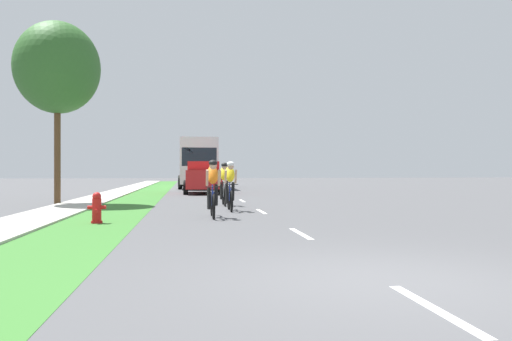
# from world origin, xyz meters

# --- Properties ---
(ground_plane) EXTENTS (120.00, 120.00, 0.00)m
(ground_plane) POSITION_xyz_m (0.00, 20.00, 0.00)
(ground_plane) COLOR #4C4C4F
(grass_verge) EXTENTS (2.01, 70.00, 0.01)m
(grass_verge) POSITION_xyz_m (-4.50, 20.00, 0.00)
(grass_verge) COLOR #38722D
(grass_verge) RESTS_ON ground_plane
(sidewalk_concrete) EXTENTS (1.66, 70.00, 0.10)m
(sidewalk_concrete) POSITION_xyz_m (-6.34, 20.00, 0.00)
(sidewalk_concrete) COLOR #B2ADA3
(sidewalk_concrete) RESTS_ON ground_plane
(lane_markings_center) EXTENTS (0.12, 52.20, 0.01)m
(lane_markings_center) POSITION_xyz_m (0.00, 24.00, 0.00)
(lane_markings_center) COLOR white
(lane_markings_center) RESTS_ON ground_plane
(fire_hydrant_red) EXTENTS (0.44, 0.38, 0.76)m
(fire_hydrant_red) POSITION_xyz_m (-4.50, 7.05, 0.37)
(fire_hydrant_red) COLOR red
(fire_hydrant_red) RESTS_ON ground_plane
(cyclist_lead) EXTENTS (0.42, 1.72, 1.58)m
(cyclist_lead) POSITION_xyz_m (-1.62, 8.13, 0.81)
(cyclist_lead) COLOR black
(cyclist_lead) RESTS_ON ground_plane
(cyclist_trailing) EXTENTS (0.42, 1.72, 1.58)m
(cyclist_trailing) POSITION_xyz_m (-0.95, 10.39, 0.81)
(cyclist_trailing) COLOR black
(cyclist_trailing) RESTS_ON ground_plane
(cyclist_distant) EXTENTS (0.42, 1.72, 1.58)m
(cyclist_distant) POSITION_xyz_m (-0.97, 12.85, 0.81)
(cyclist_distant) COLOR black
(cyclist_distant) RESTS_ON ground_plane
(suv_red) EXTENTS (2.15, 4.70, 1.79)m
(suv_red) POSITION_xyz_m (-1.47, 22.80, 0.95)
(suv_red) COLOR red
(suv_red) RESTS_ON ground_plane
(bus_white) EXTENTS (2.78, 11.60, 3.48)m
(bus_white) POSITION_xyz_m (-1.57, 32.75, 1.98)
(bus_white) COLOR silver
(bus_white) RESTS_ON ground_plane
(street_tree_near) EXTENTS (3.20, 3.20, 7.01)m
(street_tree_near) POSITION_xyz_m (-7.26, 14.45, 5.23)
(street_tree_near) COLOR brown
(street_tree_near) RESTS_ON ground_plane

